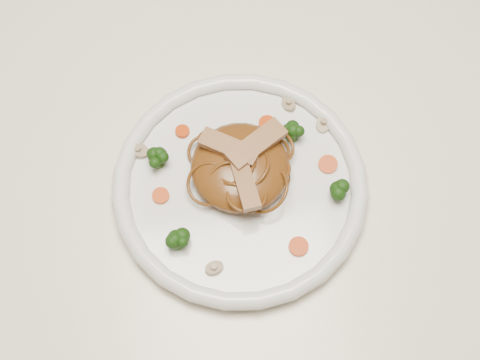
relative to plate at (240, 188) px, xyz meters
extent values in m
plane|color=#542E1D|center=(0.00, 0.06, -0.76)|extent=(4.00, 4.00, 0.00)
cube|color=silver|center=(0.00, 0.06, -0.03)|extent=(1.20, 0.80, 0.04)
cylinder|color=brown|center=(0.54, 0.40, -0.40)|extent=(0.06, 0.06, 0.71)
cylinder|color=white|center=(0.00, 0.00, 0.00)|extent=(0.35, 0.35, 0.02)
ellipsoid|color=brown|center=(0.00, 0.02, 0.02)|extent=(0.13, 0.13, 0.04)
cube|color=#AB7F50|center=(0.02, 0.03, 0.05)|extent=(0.08, 0.06, 0.01)
cube|color=#AB7F50|center=(-0.01, 0.03, 0.04)|extent=(0.07, 0.06, 0.01)
cube|color=#AB7F50|center=(0.00, -0.02, 0.04)|extent=(0.03, 0.06, 0.01)
cylinder|color=#C03E07|center=(0.04, 0.07, 0.01)|extent=(0.02, 0.02, 0.00)
cylinder|color=#C03E07|center=(-0.09, 0.00, 0.01)|extent=(0.02, 0.02, 0.00)
cylinder|color=#C03E07|center=(0.10, 0.01, 0.01)|extent=(0.03, 0.03, 0.00)
cylinder|color=#C03E07|center=(-0.06, 0.08, 0.01)|extent=(0.02, 0.02, 0.00)
cylinder|color=#C03E07|center=(0.05, -0.08, 0.01)|extent=(0.02, 0.02, 0.00)
cylinder|color=tan|center=(-0.04, -0.09, 0.01)|extent=(0.03, 0.03, 0.01)
cylinder|color=tan|center=(0.11, 0.06, 0.01)|extent=(0.03, 0.03, 0.01)
cylinder|color=tan|center=(-0.11, 0.06, 0.01)|extent=(0.04, 0.04, 0.01)
cylinder|color=tan|center=(0.07, 0.10, 0.01)|extent=(0.03, 0.03, 0.01)
camera|label=1|loc=(-0.04, -0.29, 0.70)|focal=49.08mm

